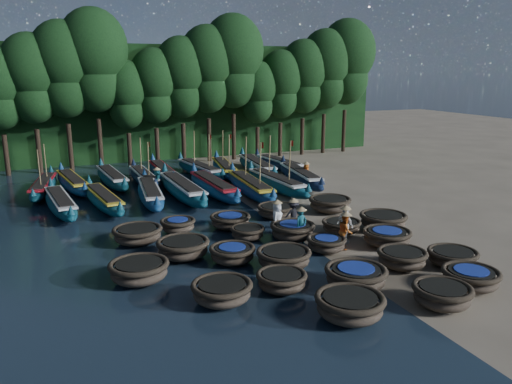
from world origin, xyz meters
name	(u,v)px	position (x,y,z in m)	size (l,w,h in m)	color
ground	(283,229)	(0.00, 0.00, 0.00)	(120.00, 120.00, 0.00)	gray
foliage_wall	(172,102)	(0.00, 23.50, 5.00)	(40.00, 3.00, 10.00)	black
coracle_2	(350,306)	(-2.11, -9.34, 0.48)	(2.52, 2.52, 0.84)	brown
coracle_3	(442,295)	(1.26, -9.83, 0.45)	(2.30, 2.30, 0.79)	brown
coracle_4	(471,278)	(3.32, -9.07, 0.43)	(2.21, 2.21, 0.74)	brown
coracle_5	(222,291)	(-5.56, -6.63, 0.44)	(2.46, 2.46, 0.77)	brown
coracle_6	(282,280)	(-3.23, -6.55, 0.41)	(2.29, 2.29, 0.71)	brown
coracle_7	(356,276)	(-0.61, -7.43, 0.48)	(2.77, 2.77, 0.83)	brown
coracle_8	(402,258)	(2.25, -6.49, 0.43)	(2.07, 2.07, 0.75)	brown
coracle_9	(453,257)	(4.33, -7.11, 0.39)	(2.20, 2.20, 0.68)	brown
coracle_10	(139,270)	(-7.91, -3.75, 0.47)	(2.32, 2.32, 0.82)	brown
coracle_11	(232,253)	(-3.97, -3.31, 0.42)	(2.28, 2.28, 0.73)	brown
coracle_12	(284,258)	(-2.21, -4.63, 0.45)	(2.38, 2.38, 0.79)	brown
coracle_13	(326,243)	(0.36, -3.66, 0.39)	(2.15, 2.15, 0.67)	brown
coracle_14	(387,237)	(3.32, -4.06, 0.44)	(2.68, 2.68, 0.75)	brown
coracle_15	(183,248)	(-5.73, -1.98, 0.48)	(2.55, 2.55, 0.83)	brown
coracle_16	(248,232)	(-2.29, -0.83, 0.37)	(1.93, 1.93, 0.64)	brown
coracle_17	(293,231)	(-0.36, -1.75, 0.49)	(2.15, 2.15, 0.85)	brown
coracle_18	(341,226)	(2.40, -1.66, 0.36)	(2.30, 2.30, 0.64)	brown
coracle_19	(383,220)	(4.67, -1.98, 0.47)	(2.92, 2.92, 0.82)	brown
coracle_20	(137,234)	(-7.21, 0.68, 0.45)	(2.63, 2.63, 0.79)	brown
coracle_21	(178,225)	(-5.09, 1.50, 0.40)	(1.77, 1.77, 0.69)	brown
coracle_22	(230,221)	(-2.46, 1.12, 0.42)	(2.18, 2.18, 0.73)	brown
coracle_23	(276,210)	(0.51, 1.99, 0.40)	(2.10, 2.10, 0.70)	brown
coracle_24	(330,204)	(3.83, 1.85, 0.47)	(2.83, 2.83, 0.83)	brown
long_boat_1	(60,203)	(-10.34, 7.75, 0.51)	(2.19, 7.63, 1.35)	#10555C
long_boat_2	(104,199)	(-7.98, 7.69, 0.51)	(2.31, 7.51, 1.33)	#10555C
long_boat_3	(150,193)	(-5.18, 7.99, 0.54)	(2.13, 7.98, 1.41)	navy
long_boat_4	(182,189)	(-3.16, 8.09, 0.60)	(1.87, 8.97, 1.58)	#10555C
long_boat_5	(213,187)	(-1.10, 8.08, 0.57)	(1.81, 8.47, 1.49)	navy
long_boat_6	(250,186)	(1.09, 7.16, 0.58)	(1.99, 8.56, 3.64)	navy
long_boat_7	(276,183)	(3.11, 7.50, 0.57)	(1.94, 8.42, 3.58)	#10555C
long_boat_8	(300,176)	(5.56, 8.78, 0.56)	(2.60, 8.34, 1.48)	#0D1B32
long_boat_9	(44,187)	(-11.22, 12.57, 0.50)	(2.39, 7.32, 3.15)	#10555C
long_boat_10	(72,182)	(-9.42, 13.10, 0.52)	(2.48, 7.65, 1.36)	navy
long_boat_11	(112,178)	(-6.78, 13.54, 0.53)	(2.07, 7.86, 1.39)	#10555C
long_boat_12	(144,178)	(-4.69, 12.86, 0.51)	(1.55, 7.53, 3.20)	#0D1B32
long_boat_13	(162,172)	(-3.03, 14.42, 0.52)	(1.38, 7.69, 1.35)	navy
long_boat_14	(200,170)	(-0.27, 13.99, 0.53)	(2.50, 7.83, 3.36)	#10555C
long_boat_15	(225,169)	(1.60, 13.67, 0.53)	(2.49, 7.73, 3.32)	navy
long_boat_16	(257,166)	(4.14, 13.35, 0.58)	(2.25, 8.59, 1.52)	#10555C
long_boat_17	(279,164)	(6.28, 13.78, 0.51)	(2.21, 7.54, 1.34)	#0D1B32
fisherman_0	(277,217)	(-0.71, -0.75, 0.91)	(0.96, 0.99, 1.91)	silver
fisherman_1	(301,224)	(-0.15, -2.21, 0.93)	(0.69, 0.54, 1.87)	#175560
fisherman_2	(346,230)	(1.37, -3.60, 0.87)	(0.93, 1.00, 1.84)	#CA5E1A
fisherman_3	(293,214)	(0.41, -0.30, 0.82)	(1.10, 0.78, 1.75)	black
fisherman_4	(345,224)	(1.74, -3.00, 0.92)	(0.61, 1.07, 1.93)	silver
fisherman_5	(157,179)	(-4.22, 10.51, 0.81)	(0.72, 1.49, 1.75)	#175560
fisherman_6	(306,172)	(6.00, 8.72, 0.82)	(0.67, 0.84, 1.69)	#CA5E1A
tree_2	(31,77)	(-11.40, 20.00, 7.32)	(4.51, 4.51, 10.63)	black
tree_3	(63,68)	(-9.10, 20.00, 8.00)	(4.92, 4.92, 11.60)	black
tree_4	(94,59)	(-6.80, 20.00, 8.67)	(5.34, 5.34, 12.58)	black
tree_5	(126,94)	(-4.50, 20.00, 5.97)	(3.68, 3.68, 8.68)	black
tree_6	(154,85)	(-2.20, 20.00, 6.65)	(4.09, 4.09, 9.65)	black
tree_7	(181,76)	(0.10, 20.00, 7.32)	(4.51, 4.51, 10.63)	black
tree_8	(208,68)	(2.40, 20.00, 8.00)	(4.92, 4.92, 11.60)	black
tree_9	(233,60)	(4.70, 20.00, 8.67)	(5.34, 5.34, 12.58)	black
tree_10	(257,92)	(7.00, 20.00, 5.97)	(3.68, 3.68, 8.68)	black
tree_11	(281,84)	(9.30, 20.00, 6.65)	(4.09, 4.09, 9.65)	black
tree_12	(303,76)	(11.60, 20.00, 7.32)	(4.51, 4.51, 10.63)	black
tree_13	(325,68)	(13.90, 20.00, 8.00)	(4.92, 4.92, 11.60)	black
tree_14	(347,61)	(16.20, 20.00, 8.67)	(5.34, 5.34, 12.58)	black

